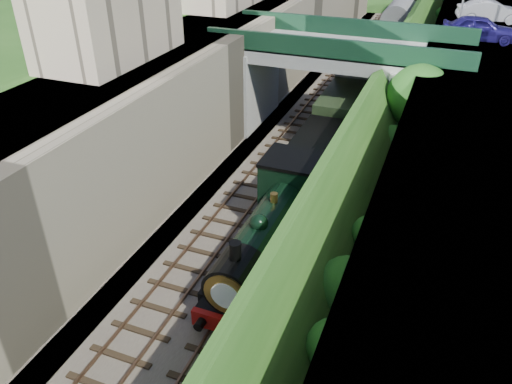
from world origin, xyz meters
TOP-DOWN VIEW (x-y plane):
  - trackbed at (0.00, 20.00)m, footprint 10.00×90.00m
  - retaining_wall at (-5.50, 20.00)m, footprint 1.00×90.00m
  - street_plateau_left at (-9.00, 20.00)m, footprint 6.00×90.00m
  - street_plateau_right at (9.50, 20.00)m, footprint 8.00×90.00m
  - embankment_slope at (4.93, 20.10)m, footprint 4.43×90.00m
  - track_left at (-2.00, 20.00)m, footprint 2.50×90.00m
  - track_right at (1.20, 20.00)m, footprint 2.50×90.00m
  - road_bridge at (0.94, 24.00)m, footprint 16.00×6.40m
  - building_near at (-9.50, 14.00)m, footprint 4.00×8.00m
  - tree at (5.91, 20.31)m, footprint 3.60×3.80m
  - car_blue at (8.41, 27.93)m, footprint 4.75×2.14m
  - car_silver at (9.09, 34.07)m, footprint 4.81×2.38m
  - locomotive at (1.20, 9.08)m, footprint 3.10×10.22m
  - tender at (1.20, 16.44)m, footprint 2.70×6.00m
  - coach_front at (1.20, 29.04)m, footprint 2.90×18.00m
  - coach_middle at (1.20, 47.84)m, footprint 2.90×18.00m

SIDE VIEW (x-z plane):
  - trackbed at x=0.00m, z-range 0.00..0.20m
  - track_left at x=-2.00m, z-range 0.15..0.35m
  - track_right at x=1.20m, z-range 0.15..0.35m
  - tender at x=1.20m, z-range 0.09..3.14m
  - locomotive at x=1.20m, z-range -0.02..3.81m
  - coach_front at x=1.20m, z-range 0.20..3.90m
  - coach_middle at x=1.20m, z-range 0.20..3.90m
  - embankment_slope at x=4.93m, z-range -0.52..5.84m
  - street_plateau_right at x=9.50m, z-range 0.00..6.25m
  - retaining_wall at x=-5.50m, z-range 0.00..7.00m
  - street_plateau_left at x=-9.00m, z-range 0.00..7.00m
  - road_bridge at x=0.94m, z-range 0.45..7.70m
  - tree at x=5.91m, z-range 1.35..7.95m
  - car_silver at x=9.09m, z-range 6.25..7.77m
  - car_blue at x=8.41m, z-range 6.25..7.83m
  - building_near at x=-9.50m, z-range 7.00..11.00m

